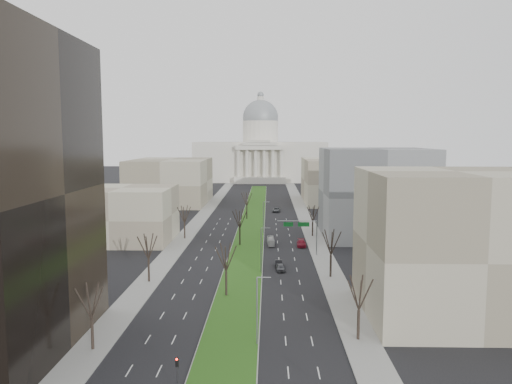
% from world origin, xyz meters
% --- Properties ---
extents(ground, '(600.00, 600.00, 0.00)m').
position_xyz_m(ground, '(0.00, 120.00, 0.00)').
color(ground, black).
rests_on(ground, ground).
extents(median, '(8.00, 222.03, 0.20)m').
position_xyz_m(median, '(0.00, 118.99, 0.10)').
color(median, '#999993').
rests_on(median, ground).
extents(sidewalk_left, '(5.00, 330.00, 0.15)m').
position_xyz_m(sidewalk_left, '(-17.50, 95.00, 0.07)').
color(sidewalk_left, gray).
rests_on(sidewalk_left, ground).
extents(sidewalk_right, '(5.00, 330.00, 0.15)m').
position_xyz_m(sidewalk_right, '(17.50, 95.00, 0.07)').
color(sidewalk_right, gray).
rests_on(sidewalk_right, ground).
extents(capitol, '(80.00, 46.00, 55.00)m').
position_xyz_m(capitol, '(0.00, 269.59, 16.31)').
color(capitol, beige).
rests_on(capitol, ground).
extents(building_beige_left, '(26.00, 22.00, 14.00)m').
position_xyz_m(building_beige_left, '(-33.00, 85.00, 7.00)').
color(building_beige_left, gray).
rests_on(building_beige_left, ground).
extents(building_tan_right, '(26.00, 24.00, 22.00)m').
position_xyz_m(building_tan_right, '(33.00, 32.00, 11.00)').
color(building_tan_right, gray).
rests_on(building_tan_right, ground).
extents(building_grey_right, '(28.00, 26.00, 24.00)m').
position_xyz_m(building_grey_right, '(34.00, 92.00, 12.00)').
color(building_grey_right, slate).
rests_on(building_grey_right, ground).
extents(building_far_left, '(30.00, 40.00, 18.00)m').
position_xyz_m(building_far_left, '(-35.00, 160.00, 9.00)').
color(building_far_left, gray).
rests_on(building_far_left, ground).
extents(building_far_right, '(30.00, 40.00, 18.00)m').
position_xyz_m(building_far_right, '(35.00, 165.00, 9.00)').
color(building_far_right, gray).
rests_on(building_far_right, ground).
extents(tree_left_near, '(5.10, 5.10, 9.18)m').
position_xyz_m(tree_left_near, '(-17.20, 18.00, 6.61)').
color(tree_left_near, black).
rests_on(tree_left_near, ground).
extents(tree_left_mid, '(5.40, 5.40, 9.72)m').
position_xyz_m(tree_left_mid, '(-17.20, 48.00, 7.00)').
color(tree_left_mid, black).
rests_on(tree_left_mid, ground).
extents(tree_left_far, '(5.28, 5.28, 9.50)m').
position_xyz_m(tree_left_far, '(-17.20, 88.00, 6.84)').
color(tree_left_far, black).
rests_on(tree_left_far, ground).
extents(tree_right_near, '(5.16, 5.16, 9.29)m').
position_xyz_m(tree_right_near, '(17.20, 22.00, 6.69)').
color(tree_right_near, black).
rests_on(tree_right_near, ground).
extents(tree_right_mid, '(5.52, 5.52, 9.94)m').
position_xyz_m(tree_right_mid, '(17.20, 52.00, 7.16)').
color(tree_right_mid, black).
rests_on(tree_right_mid, ground).
extents(tree_right_far, '(5.04, 5.04, 9.07)m').
position_xyz_m(tree_right_far, '(17.20, 92.00, 6.53)').
color(tree_right_far, black).
rests_on(tree_right_far, ground).
extents(tree_median_a, '(5.40, 5.40, 9.72)m').
position_xyz_m(tree_median_a, '(-2.00, 40.00, 7.00)').
color(tree_median_a, black).
rests_on(tree_median_a, ground).
extents(tree_median_b, '(5.40, 5.40, 9.72)m').
position_xyz_m(tree_median_b, '(-2.00, 80.00, 7.00)').
color(tree_median_b, black).
rests_on(tree_median_b, ground).
extents(tree_median_c, '(5.40, 5.40, 9.72)m').
position_xyz_m(tree_median_c, '(-2.00, 120.00, 7.00)').
color(tree_median_c, black).
rests_on(tree_median_c, ground).
extents(streetlamp_median_a, '(1.90, 0.20, 9.16)m').
position_xyz_m(streetlamp_median_a, '(3.76, 20.00, 4.81)').
color(streetlamp_median_a, gray).
rests_on(streetlamp_median_a, ground).
extents(streetlamp_median_b, '(1.90, 0.20, 9.16)m').
position_xyz_m(streetlamp_median_b, '(3.76, 55.00, 4.81)').
color(streetlamp_median_b, gray).
rests_on(streetlamp_median_b, ground).
extents(streetlamp_median_c, '(1.90, 0.20, 9.16)m').
position_xyz_m(streetlamp_median_c, '(3.76, 95.00, 4.81)').
color(streetlamp_median_c, gray).
rests_on(streetlamp_median_c, ground).
extents(traffic_signal_median, '(0.32, 0.41, 4.30)m').
position_xyz_m(traffic_signal_median, '(-4.30, 6.93, 2.79)').
color(traffic_signal_median, '#2D2D30').
rests_on(traffic_signal_median, ground).
extents(mast_arm_signs, '(9.12, 0.24, 8.09)m').
position_xyz_m(mast_arm_signs, '(13.49, 70.03, 6.11)').
color(mast_arm_signs, gray).
rests_on(mast_arm_signs, ground).
extents(car_grey_near, '(1.98, 4.25, 1.41)m').
position_xyz_m(car_grey_near, '(7.61, 56.48, 0.70)').
color(car_grey_near, '#4B4C52').
rests_on(car_grey_near, ground).
extents(car_black, '(1.47, 4.07, 1.33)m').
position_xyz_m(car_black, '(7.29, 59.76, 0.67)').
color(car_black, black).
rests_on(car_black, ground).
extents(car_red, '(2.33, 5.47, 1.57)m').
position_xyz_m(car_red, '(13.36, 79.47, 0.79)').
color(car_red, maroon).
rests_on(car_red, ground).
extents(car_grey_far, '(2.95, 5.60, 1.50)m').
position_xyz_m(car_grey_far, '(8.00, 136.88, 0.75)').
color(car_grey_far, '#505358').
rests_on(car_grey_far, ground).
extents(box_van, '(1.84, 6.92, 1.91)m').
position_xyz_m(box_van, '(5.77, 80.95, 0.96)').
color(box_van, silver).
rests_on(box_van, ground).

